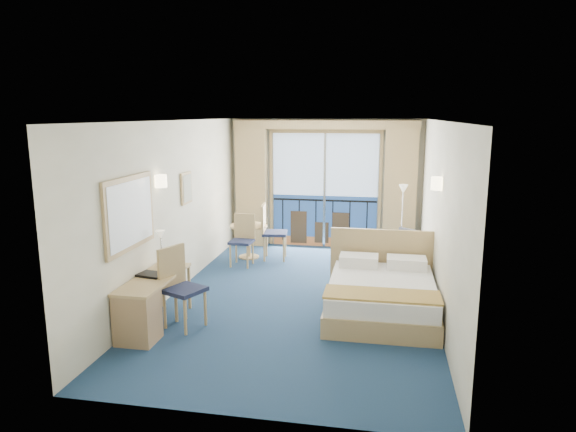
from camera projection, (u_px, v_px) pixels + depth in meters
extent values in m
plane|color=navy|center=(300.00, 298.00, 7.94)|extent=(6.50, 6.50, 0.00)
cube|color=beige|center=(325.00, 184.00, 10.82)|extent=(4.00, 0.02, 2.70)
cube|color=beige|center=(243.00, 280.00, 4.53)|extent=(4.00, 0.02, 2.70)
cube|color=beige|center=(174.00, 208.00, 8.03)|extent=(0.02, 6.50, 2.70)
cube|color=beige|center=(440.00, 217.00, 7.32)|extent=(0.02, 6.50, 2.70)
cube|color=white|center=(301.00, 120.00, 7.41)|extent=(4.00, 6.50, 0.02)
cube|color=navy|center=(324.00, 221.00, 10.94)|extent=(2.20, 0.02, 1.08)
cube|color=#C0D8FC|center=(325.00, 164.00, 10.70)|extent=(2.20, 0.02, 1.32)
cube|color=brown|center=(324.00, 242.00, 11.03)|extent=(2.20, 0.02, 0.20)
cube|color=black|center=(324.00, 200.00, 10.85)|extent=(2.20, 0.02, 0.04)
cube|color=tan|center=(325.00, 131.00, 10.56)|extent=(2.36, 0.03, 0.12)
cube|color=tan|center=(271.00, 190.00, 11.01)|extent=(0.06, 0.03, 2.40)
cube|color=tan|center=(380.00, 193.00, 10.60)|extent=(0.06, 0.03, 2.40)
cube|color=silver|center=(325.00, 191.00, 10.80)|extent=(0.05, 0.02, 2.40)
cube|color=#372819|center=(340.00, 229.00, 10.90)|extent=(0.35, 0.02, 0.70)
cube|color=#372819|center=(299.00, 227.00, 11.06)|extent=(0.35, 0.02, 0.70)
cube|color=#372819|center=(322.00, 233.00, 10.99)|extent=(0.30, 0.02, 0.45)
cube|color=black|center=(283.00, 220.00, 11.09)|extent=(0.02, 0.01, 0.90)
cube|color=black|center=(299.00, 220.00, 11.03)|extent=(0.02, 0.01, 0.90)
cube|color=black|center=(316.00, 221.00, 10.97)|extent=(0.03, 0.01, 0.90)
cube|color=black|center=(333.00, 221.00, 10.90)|extent=(0.03, 0.01, 0.90)
cube|color=black|center=(350.00, 222.00, 10.84)|extent=(0.02, 0.01, 0.90)
cube|color=black|center=(367.00, 223.00, 10.77)|extent=(0.02, 0.01, 0.90)
cube|color=tan|center=(252.00, 187.00, 10.93)|extent=(0.65, 0.22, 2.55)
cube|color=tan|center=(400.00, 190.00, 10.38)|extent=(0.65, 0.22, 2.55)
cube|color=tan|center=(325.00, 125.00, 10.43)|extent=(3.80, 0.25, 0.18)
cube|color=tan|center=(130.00, 213.00, 6.54)|extent=(0.04, 1.25, 0.95)
cube|color=silver|center=(131.00, 213.00, 6.54)|extent=(0.01, 1.12, 0.82)
cube|color=tan|center=(186.00, 188.00, 8.41)|extent=(0.03, 0.42, 0.52)
cube|color=gray|center=(187.00, 188.00, 8.41)|extent=(0.01, 0.34, 0.44)
cylinder|color=#FFE8B2|center=(161.00, 181.00, 7.35)|extent=(0.18, 0.18, 0.18)
cylinder|color=#FFE8B2|center=(438.00, 184.00, 7.09)|extent=(0.18, 0.18, 0.18)
cube|color=tan|center=(381.00, 306.00, 7.21)|extent=(1.49, 1.87, 0.28)
cube|color=white|center=(382.00, 289.00, 7.16)|extent=(1.44, 1.81, 0.23)
cube|color=tan|center=(382.00, 295.00, 6.54)|extent=(1.48, 0.51, 0.03)
cube|color=white|center=(359.00, 260.00, 7.83)|extent=(0.58, 0.37, 0.17)
cube|color=white|center=(406.00, 263.00, 7.70)|extent=(0.58, 0.37, 0.17)
cube|color=tan|center=(382.00, 261.00, 8.08)|extent=(1.63, 0.06, 1.03)
cube|color=#9C7852|center=(416.00, 272.00, 8.44)|extent=(0.37, 0.36, 0.49)
cube|color=white|center=(418.00, 255.00, 8.41)|extent=(0.22, 0.19, 0.08)
imported|color=#494D59|center=(403.00, 250.00, 9.35)|extent=(1.08, 1.07, 0.70)
cylinder|color=silver|center=(400.00, 256.00, 10.26)|extent=(0.20, 0.20, 0.03)
cylinder|color=silver|center=(402.00, 223.00, 10.13)|extent=(0.02, 0.02, 1.36)
cone|color=beige|center=(403.00, 189.00, 9.99)|extent=(0.18, 0.18, 0.16)
cube|color=tan|center=(154.00, 279.00, 6.77)|extent=(0.50, 1.45, 0.04)
cube|color=#9C7852|center=(138.00, 317.00, 6.35)|extent=(0.47, 0.43, 0.64)
cylinder|color=tan|center=(145.00, 297.00, 7.05)|extent=(0.05, 0.05, 0.64)
cylinder|color=tan|center=(176.00, 299.00, 6.97)|extent=(0.05, 0.05, 0.64)
cylinder|color=tan|center=(161.00, 286.00, 7.53)|extent=(0.05, 0.05, 0.64)
cylinder|color=tan|center=(189.00, 287.00, 7.45)|extent=(0.05, 0.05, 0.64)
cube|color=#1C2342|center=(184.00, 290.00, 6.76)|extent=(0.61, 0.61, 0.05)
cube|color=tan|center=(172.00, 266.00, 6.82)|extent=(0.22, 0.44, 0.55)
cylinder|color=tan|center=(185.00, 317.00, 6.56)|extent=(0.04, 0.04, 0.49)
cylinder|color=tan|center=(205.00, 308.00, 6.86)|extent=(0.04, 0.04, 0.49)
cylinder|color=tan|center=(165.00, 311.00, 6.76)|extent=(0.04, 0.04, 0.49)
cylinder|color=tan|center=(185.00, 302.00, 7.07)|extent=(0.04, 0.04, 0.49)
cube|color=black|center=(151.00, 275.00, 6.83)|extent=(0.37, 0.31, 0.03)
cylinder|color=silver|center=(162.00, 265.00, 7.22)|extent=(0.13, 0.13, 0.02)
cylinder|color=silver|center=(161.00, 250.00, 7.18)|extent=(0.02, 0.02, 0.45)
cone|color=beige|center=(160.00, 234.00, 7.14)|extent=(0.12, 0.12, 0.11)
cylinder|color=tan|center=(248.00, 226.00, 10.05)|extent=(0.73, 0.73, 0.04)
cylinder|color=tan|center=(249.00, 242.00, 10.11)|extent=(0.07, 0.07, 0.64)
cylinder|color=tan|center=(249.00, 257.00, 10.17)|extent=(0.40, 0.40, 0.03)
cube|color=#1C2342|center=(275.00, 233.00, 9.97)|extent=(0.52, 0.52, 0.06)
cube|color=tan|center=(263.00, 219.00, 9.93)|extent=(0.10, 0.47, 0.55)
cylinder|color=tan|center=(284.00, 249.00, 9.82)|extent=(0.04, 0.04, 0.50)
cylinder|color=tan|center=(285.00, 244.00, 10.19)|extent=(0.04, 0.04, 0.50)
cylinder|color=tan|center=(264.00, 249.00, 9.85)|extent=(0.04, 0.04, 0.50)
cylinder|color=tan|center=(266.00, 244.00, 10.22)|extent=(0.04, 0.04, 0.50)
cube|color=#1C2342|center=(241.00, 242.00, 9.55)|extent=(0.43, 0.43, 0.05)
cube|color=tan|center=(245.00, 226.00, 9.68)|extent=(0.41, 0.06, 0.49)
cylinder|color=tan|center=(230.00, 256.00, 9.47)|extent=(0.04, 0.04, 0.44)
cylinder|color=tan|center=(247.00, 257.00, 9.40)|extent=(0.04, 0.04, 0.44)
cylinder|color=tan|center=(236.00, 251.00, 9.79)|extent=(0.04, 0.04, 0.44)
cylinder|color=tan|center=(253.00, 252.00, 9.71)|extent=(0.04, 0.04, 0.44)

